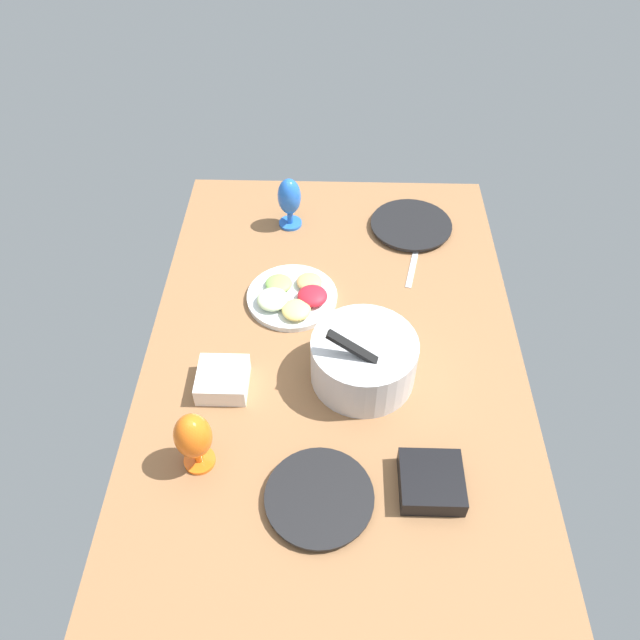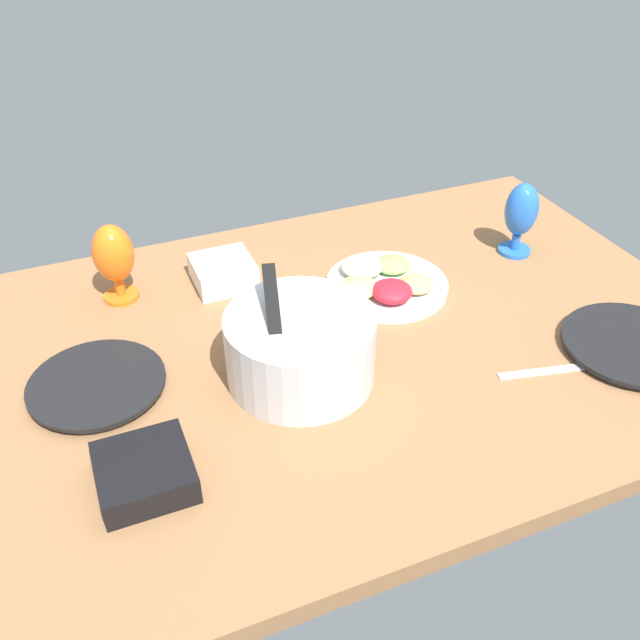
{
  "view_description": "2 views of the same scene",
  "coord_description": "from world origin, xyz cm",
  "views": [
    {
      "loc": [
        110.36,
        -0.78,
        131.25
      ],
      "look_at": [
        -7.83,
        -4.04,
        3.22
      ],
      "focal_mm": 34.57,
      "sensor_mm": 36.0,
      "label": 1
    },
    {
      "loc": [
        44.27,
        102.15,
        86.35
      ],
      "look_at": [
        0.84,
        -3.28,
        3.22
      ],
      "focal_mm": 39.36,
      "sensor_mm": 36.0,
      "label": 2
    }
  ],
  "objects": [
    {
      "name": "mixing_bowl",
      "position": [
        9.31,
        7.77,
        7.31
      ],
      "size": [
        27.57,
        27.57,
        20.2
      ],
      "color": "silver",
      "rests_on": "ground_plane"
    },
    {
      "name": "dinner_plate_right",
      "position": [
        45.26,
        -2.74,
        1.1
      ],
      "size": [
        25.05,
        25.05,
        2.12
      ],
      "color": "#4C4C51",
      "rests_on": "ground_plane"
    },
    {
      "name": "fruit_platter",
      "position": [
        -18.21,
        -12.43,
        2.09
      ],
      "size": [
        26.99,
        26.99,
        5.49
      ],
      "color": "silver",
      "rests_on": "ground_plane"
    },
    {
      "name": "hurricane_glass_orange",
      "position": [
        36.1,
        -31.59,
        10.54
      ],
      "size": [
        8.72,
        8.72,
        17.67
      ],
      "color": "orange",
      "rests_on": "ground_plane"
    },
    {
      "name": "fork_by_left_plate",
      "position": [
        -33.69,
        24.33,
        0.3
      ],
      "size": [
        17.97,
        5.6,
        0.6
      ],
      "primitive_type": "cube",
      "rotation": [
        0.0,
        0.0,
        -0.21
      ],
      "color": "silver",
      "rests_on": "ground_plane"
    },
    {
      "name": "square_bowl_black",
      "position": [
        41.27,
        22.82,
        2.83
      ],
      "size": [
        14.55,
        14.55,
        5.08
      ],
      "color": "black",
      "rests_on": "ground_plane"
    },
    {
      "name": "hurricane_glass_blue",
      "position": [
        -54.73,
        -15.35,
        10.48
      ],
      "size": [
        7.68,
        7.68,
        17.88
      ],
      "color": "blue",
      "rests_on": "ground_plane"
    },
    {
      "name": "square_bowl_white",
      "position": [
        13.7,
        -28.83,
        3.15
      ],
      "size": [
        13.05,
        13.05,
        5.67
      ],
      "color": "white",
      "rests_on": "ground_plane"
    },
    {
      "name": "dinner_plate_left",
      "position": [
        -53.87,
        25.29,
        1.03
      ],
      "size": [
        27.21,
        27.21,
        1.98
      ],
      "color": "#4C4C51",
      "rests_on": "ground_plane"
    },
    {
      "name": "ground_plane",
      "position": [
        0.0,
        0.0,
        -2.0
      ],
      "size": [
        160.0,
        104.0,
        4.0
      ],
      "primitive_type": "cube",
      "color": "#8C603D"
    }
  ]
}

